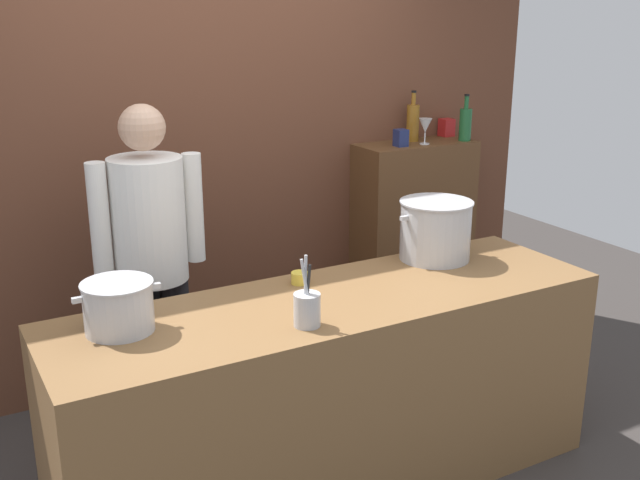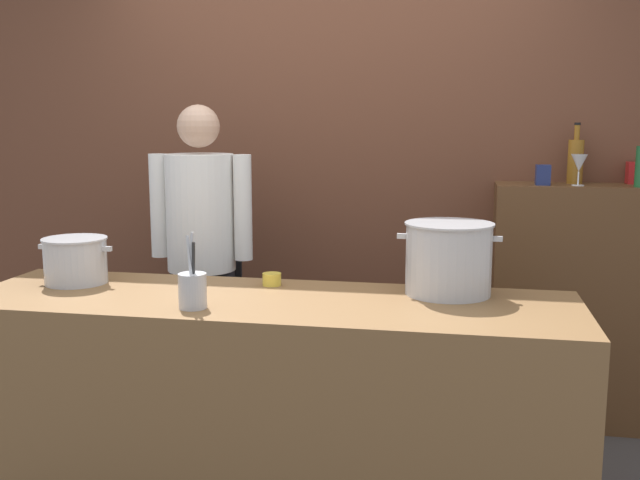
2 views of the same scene
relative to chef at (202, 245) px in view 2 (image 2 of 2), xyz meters
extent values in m
cube|color=brown|center=(0.55, 0.64, 0.54)|extent=(4.40, 0.10, 3.00)
cube|color=brown|center=(0.55, -0.76, -0.51)|extent=(2.39, 0.70, 0.90)
cube|color=brown|center=(1.83, 0.43, -0.33)|extent=(0.76, 0.32, 1.26)
cylinder|color=black|center=(0.10, -0.01, -0.54)|extent=(0.14, 0.14, 0.84)
cylinder|color=black|center=(-0.10, 0.00, -0.54)|extent=(0.14, 0.14, 0.84)
cylinder|color=white|center=(0.00, 0.00, 0.17)|extent=(0.34, 0.34, 0.58)
cube|color=black|center=(0.00, 0.18, -0.07)|extent=(0.30, 0.02, 0.52)
cylinder|color=white|center=(0.22, -0.01, 0.19)|extent=(0.09, 0.09, 0.52)
cylinder|color=white|center=(-0.22, 0.00, 0.19)|extent=(0.09, 0.09, 0.52)
sphere|color=tan|center=(0.00, 0.00, 0.59)|extent=(0.21, 0.21, 0.21)
cylinder|color=#B7BABF|center=(1.23, -0.56, 0.07)|extent=(0.34, 0.34, 0.28)
cylinder|color=#B7BABF|center=(1.23, -0.56, 0.22)|extent=(0.35, 0.35, 0.01)
cube|color=#B7BABF|center=(1.04, -0.56, 0.16)|extent=(0.04, 0.02, 0.02)
cube|color=#B7BABF|center=(1.42, -0.56, 0.16)|extent=(0.04, 0.02, 0.02)
cylinder|color=#B7BABF|center=(-0.32, -0.65, 0.03)|extent=(0.26, 0.26, 0.19)
cylinder|color=#B7BABF|center=(-0.32, -0.65, 0.13)|extent=(0.27, 0.27, 0.01)
cube|color=#B7BABF|center=(-0.47, -0.65, 0.09)|extent=(0.04, 0.02, 0.02)
cube|color=#B7BABF|center=(-0.18, -0.65, 0.09)|extent=(0.04, 0.02, 0.02)
cylinder|color=#B7BABF|center=(0.31, -0.96, 0.00)|extent=(0.10, 0.10, 0.13)
cylinder|color=#B7BABF|center=(0.31, -0.95, 0.09)|extent=(0.02, 0.02, 0.26)
cylinder|color=#B7BABF|center=(0.31, -0.96, 0.08)|extent=(0.04, 0.04, 0.25)
cylinder|color=#262626|center=(0.32, -0.95, 0.07)|extent=(0.02, 0.03, 0.23)
cylinder|color=yellow|center=(0.50, -0.54, -0.04)|extent=(0.08, 0.08, 0.05)
cylinder|color=#8C5919|center=(1.84, 0.49, 0.41)|extent=(0.08, 0.08, 0.22)
cylinder|color=#8C5919|center=(1.84, 0.49, 0.56)|extent=(0.03, 0.03, 0.07)
cylinder|color=black|center=(1.84, 0.49, 0.60)|extent=(0.03, 0.03, 0.01)
cylinder|color=silver|center=(1.84, 0.36, 0.30)|extent=(0.06, 0.06, 0.01)
cylinder|color=silver|center=(1.84, 0.36, 0.34)|extent=(0.01, 0.01, 0.07)
cone|color=silver|center=(1.84, 0.36, 0.41)|extent=(0.08, 0.08, 0.09)
cube|color=red|center=(2.15, 0.53, 0.35)|extent=(0.08, 0.08, 0.11)
cube|color=navy|center=(1.67, 0.37, 0.35)|extent=(0.07, 0.07, 0.10)
camera|label=1|loc=(-0.95, -3.30, 1.11)|focal=42.36mm
camera|label=2|loc=(1.27, -3.42, 0.62)|focal=40.76mm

